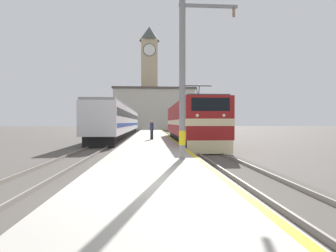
{
  "coord_description": "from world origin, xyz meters",
  "views": [
    {
      "loc": [
        -0.05,
        -6.78,
        1.97
      ],
      "look_at": [
        1.73,
        20.11,
        1.6
      ],
      "focal_mm": 28.0,
      "sensor_mm": 36.0,
      "label": 1
    }
  ],
  "objects_px": {
    "catenary_mast": "(184,74)",
    "clock_tower": "(149,75)",
    "passenger_train": "(121,122)",
    "locomotive_train": "(190,123)",
    "person_on_platform": "(152,129)"
  },
  "relations": [
    {
      "from": "clock_tower",
      "to": "person_on_platform",
      "type": "bearing_deg",
      "value": -89.51
    },
    {
      "from": "catenary_mast",
      "to": "locomotive_train",
      "type": "bearing_deg",
      "value": 80.39
    },
    {
      "from": "catenary_mast",
      "to": "clock_tower",
      "type": "distance_m",
      "value": 67.56
    },
    {
      "from": "person_on_platform",
      "to": "locomotive_train",
      "type": "bearing_deg",
      "value": -3.57
    },
    {
      "from": "locomotive_train",
      "to": "clock_tower",
      "type": "xyz_separation_m",
      "value": [
        -3.92,
        53.9,
        14.12
      ]
    },
    {
      "from": "passenger_train",
      "to": "locomotive_train",
      "type": "bearing_deg",
      "value": -57.52
    },
    {
      "from": "passenger_train",
      "to": "catenary_mast",
      "type": "height_order",
      "value": "catenary_mast"
    },
    {
      "from": "catenary_mast",
      "to": "person_on_platform",
      "type": "relative_size",
      "value": 4.17
    },
    {
      "from": "locomotive_train",
      "to": "passenger_train",
      "type": "xyz_separation_m",
      "value": [
        -7.55,
        11.86,
        0.15
      ]
    },
    {
      "from": "passenger_train",
      "to": "clock_tower",
      "type": "relative_size",
      "value": 1.05
    },
    {
      "from": "person_on_platform",
      "to": "clock_tower",
      "type": "relative_size",
      "value": 0.06
    },
    {
      "from": "passenger_train",
      "to": "person_on_platform",
      "type": "xyz_separation_m",
      "value": [
        4.09,
        -11.64,
        -0.73
      ]
    },
    {
      "from": "passenger_train",
      "to": "clock_tower",
      "type": "height_order",
      "value": "clock_tower"
    },
    {
      "from": "locomotive_train",
      "to": "person_on_platform",
      "type": "distance_m",
      "value": 3.51
    },
    {
      "from": "locomotive_train",
      "to": "catenary_mast",
      "type": "xyz_separation_m",
      "value": [
        -2.13,
        -12.56,
        2.11
      ]
    }
  ]
}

